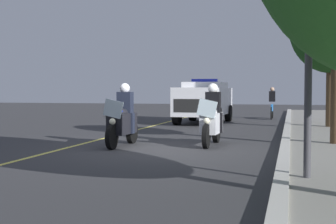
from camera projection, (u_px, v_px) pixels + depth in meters
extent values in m
plane|color=#333335|center=(155.00, 149.00, 12.49)|extent=(80.00, 80.00, 0.00)
cube|color=#B7B5AD|center=(285.00, 150.00, 11.66)|extent=(48.00, 0.24, 0.15)
cube|color=#E0D14C|center=(74.00, 146.00, 13.06)|extent=(48.00, 0.12, 0.01)
cylinder|color=black|center=(112.00, 137.00, 12.29)|extent=(0.64, 0.13, 0.64)
cylinder|color=black|center=(132.00, 132.00, 13.73)|extent=(0.64, 0.15, 0.64)
cube|color=black|center=(122.00, 124.00, 12.98)|extent=(1.21, 0.47, 0.56)
ellipsoid|color=black|center=(121.00, 113.00, 12.91)|extent=(0.57, 0.33, 0.24)
cube|color=silver|center=(113.00, 109.00, 12.35)|extent=(0.07, 0.56, 0.53)
sphere|color=#F9F4CC|center=(112.00, 121.00, 12.31)|extent=(0.17, 0.17, 0.17)
sphere|color=red|center=(109.00, 111.00, 12.52)|extent=(0.09, 0.09, 0.09)
sphere|color=#1933F2|center=(121.00, 111.00, 12.44)|extent=(0.09, 0.09, 0.09)
cube|color=black|center=(125.00, 103.00, 13.17)|extent=(0.29, 0.41, 0.60)
cube|color=black|center=(131.00, 123.00, 13.09)|extent=(0.18, 0.14, 0.56)
cube|color=black|center=(118.00, 123.00, 13.19)|extent=(0.18, 0.14, 0.56)
sphere|color=silver|center=(125.00, 88.00, 13.13)|extent=(0.28, 0.28, 0.28)
cylinder|color=black|center=(206.00, 136.00, 12.49)|extent=(0.64, 0.13, 0.64)
cylinder|color=black|center=(216.00, 132.00, 13.94)|extent=(0.64, 0.15, 0.64)
cube|color=silver|center=(211.00, 123.00, 13.18)|extent=(1.21, 0.47, 0.56)
ellipsoid|color=silver|center=(211.00, 112.00, 13.12)|extent=(0.57, 0.33, 0.24)
cube|color=silver|center=(207.00, 108.00, 12.56)|extent=(0.07, 0.56, 0.53)
sphere|color=#F9F4CC|center=(207.00, 121.00, 12.51)|extent=(0.17, 0.17, 0.17)
sphere|color=red|center=(202.00, 111.00, 12.73)|extent=(0.09, 0.09, 0.09)
sphere|color=#1933F2|center=(214.00, 111.00, 12.64)|extent=(0.09, 0.09, 0.09)
cube|color=black|center=(213.00, 103.00, 13.38)|extent=(0.29, 0.41, 0.60)
cube|color=black|center=(220.00, 123.00, 13.29)|extent=(0.18, 0.14, 0.56)
cube|color=black|center=(206.00, 123.00, 13.40)|extent=(0.18, 0.14, 0.56)
sphere|color=white|center=(213.00, 88.00, 13.34)|extent=(0.28, 0.28, 0.28)
cube|color=silver|center=(204.00, 101.00, 22.19)|extent=(4.94, 2.01, 1.24)
cube|color=silver|center=(206.00, 86.00, 22.45)|extent=(2.44, 1.80, 0.36)
cube|color=#2633D8|center=(205.00, 80.00, 22.24)|extent=(0.31, 1.21, 0.14)
cube|color=black|center=(193.00, 106.00, 19.89)|extent=(0.16, 1.62, 0.56)
cylinder|color=black|center=(218.00, 116.00, 20.48)|extent=(0.81, 0.30, 0.80)
cylinder|color=black|center=(177.00, 116.00, 20.97)|extent=(0.81, 0.30, 0.80)
cylinder|color=black|center=(228.00, 113.00, 23.46)|extent=(0.81, 0.30, 0.80)
cylinder|color=black|center=(193.00, 113.00, 23.95)|extent=(0.81, 0.30, 0.80)
cylinder|color=black|center=(271.00, 113.00, 24.81)|extent=(0.66, 0.06, 0.66)
cylinder|color=black|center=(273.00, 112.00, 25.87)|extent=(0.66, 0.06, 0.66)
cube|color=blue|center=(272.00, 108.00, 25.33)|extent=(1.00, 0.08, 0.36)
cube|color=black|center=(272.00, 96.00, 25.35)|extent=(0.25, 0.33, 0.56)
sphere|color=tan|center=(272.00, 89.00, 25.30)|extent=(0.22, 0.22, 0.22)
cylinder|color=#38383D|center=(309.00, 60.00, 7.72)|extent=(0.12, 0.12, 3.82)
cylinder|color=#42301E|center=(336.00, 95.00, 12.74)|extent=(0.29, 0.29, 2.61)
cylinder|color=#4C3823|center=(331.00, 94.00, 18.72)|extent=(0.37, 0.37, 2.58)
ellipsoid|color=#194216|center=(332.00, 27.00, 18.60)|extent=(3.27, 3.27, 3.59)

